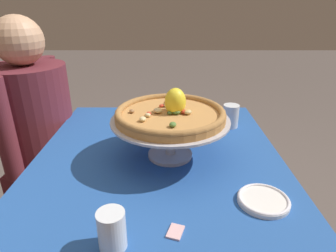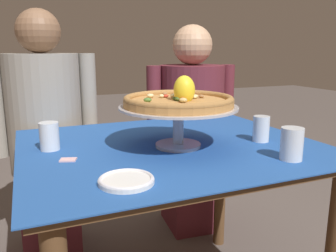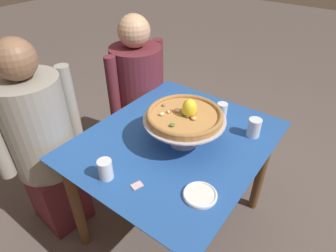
% 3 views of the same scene
% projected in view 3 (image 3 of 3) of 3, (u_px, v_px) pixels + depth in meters
% --- Properties ---
extents(ground_plane, '(14.00, 14.00, 0.00)m').
position_uv_depth(ground_plane, '(174.00, 222.00, 1.96)').
color(ground_plane, '#5B514C').
extents(dining_table, '(1.07, 0.91, 0.72)m').
position_uv_depth(dining_table, '(175.00, 155.00, 1.61)').
color(dining_table, brown).
rests_on(dining_table, ground).
extents(pizza_stand, '(0.42, 0.42, 0.15)m').
position_uv_depth(pizza_stand, '(184.00, 124.00, 1.46)').
color(pizza_stand, '#B7B7C1').
rests_on(pizza_stand, dining_table).
extents(pizza, '(0.39, 0.39, 0.11)m').
position_uv_depth(pizza, '(185.00, 115.00, 1.43)').
color(pizza, '#BC8447').
rests_on(pizza, pizza_stand).
extents(water_glass_front_right, '(0.07, 0.07, 0.10)m').
position_uv_depth(water_glass_front_right, '(254.00, 129.00, 1.54)').
color(water_glass_front_right, white).
rests_on(water_glass_front_right, dining_table).
extents(water_glass_side_left, '(0.07, 0.07, 0.10)m').
position_uv_depth(water_glass_side_left, '(106.00, 170.00, 1.29)').
color(water_glass_side_left, white).
rests_on(water_glass_side_left, dining_table).
extents(water_glass_side_right, '(0.06, 0.06, 0.10)m').
position_uv_depth(water_glass_side_right, '(222.00, 112.00, 1.69)').
color(water_glass_side_right, white).
rests_on(water_glass_side_right, dining_table).
extents(side_plate, '(0.15, 0.15, 0.02)m').
position_uv_depth(side_plate, '(200.00, 195.00, 1.22)').
color(side_plate, white).
rests_on(side_plate, dining_table).
extents(sugar_packet, '(0.06, 0.05, 0.00)m').
position_uv_depth(sugar_packet, '(137.00, 185.00, 1.27)').
color(sugar_packet, beige).
rests_on(sugar_packet, dining_table).
extents(diner_left, '(0.52, 0.39, 1.26)m').
position_uv_depth(diner_left, '(43.00, 146.00, 1.66)').
color(diner_left, maroon).
rests_on(diner_left, ground).
extents(diner_right, '(0.53, 0.40, 1.20)m').
position_uv_depth(diner_right, '(138.00, 96.00, 2.18)').
color(diner_right, maroon).
rests_on(diner_right, ground).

